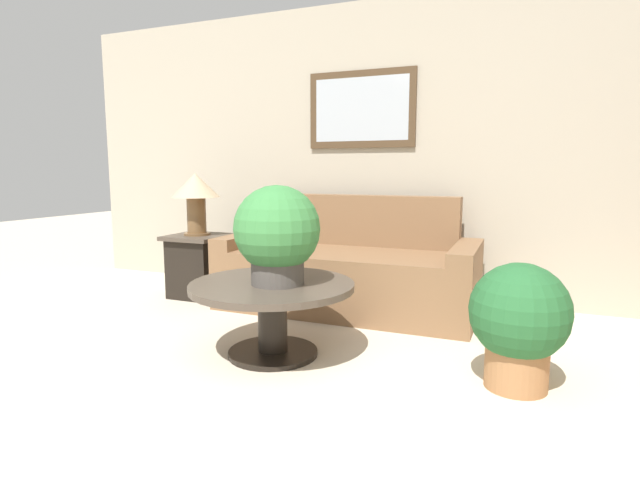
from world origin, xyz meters
The scene contains 7 objects.
wall_back centered at (-0.01, 3.34, 1.31)m, with size 7.50×0.09×2.60m.
couch_main centered at (-0.68, 2.76, 0.30)m, with size 2.06×0.89×0.92m.
coffee_table centered at (-0.76, 1.58, 0.33)m, with size 1.01×1.01×0.46m.
side_table centered at (-2.06, 2.62, 0.29)m, with size 0.49×0.49×0.56m.
table_lamp centered at (-2.06, 2.62, 0.94)m, with size 0.43×0.43×0.55m.
potted_plant_on_table centered at (-0.71, 1.56, 0.77)m, with size 0.52×0.52×0.59m.
potted_plant_floor centered at (0.64, 1.65, 0.37)m, with size 0.51×0.51×0.67m.
Camera 1 is at (0.64, -1.06, 1.14)m, focal length 28.00 mm.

